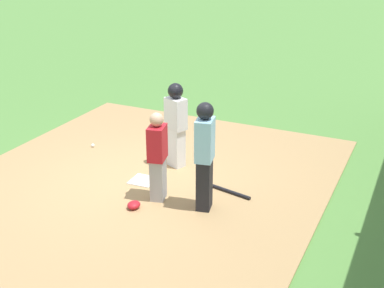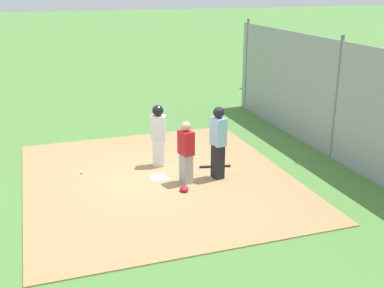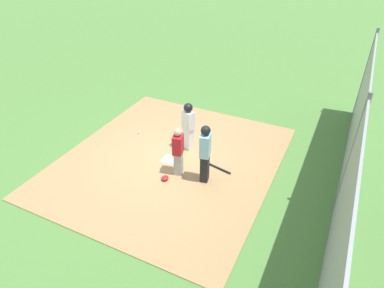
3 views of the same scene
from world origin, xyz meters
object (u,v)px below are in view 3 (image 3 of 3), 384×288
object	(u,v)px
catcher	(178,151)
catcher_mask	(165,178)
baseball_bat	(219,168)
runner	(188,124)
home_plate	(170,159)
baseball	(139,132)
umpire	(205,153)

from	to	relation	value
catcher	catcher_mask	bearing A→B (deg)	53.12
baseball_bat	runner	bearing A→B (deg)	-12.50
runner	baseball_bat	distance (m)	1.74
catcher	runner	distance (m)	1.36
home_plate	runner	bearing A→B (deg)	-15.69
baseball	catcher	bearing A→B (deg)	-120.66
umpire	runner	size ratio (longest dim) A/B	1.10
home_plate	baseball	bearing A→B (deg)	62.15
umpire	runner	distance (m)	1.72
home_plate	catcher_mask	distance (m)	0.99
runner	catcher_mask	distance (m)	1.99
home_plate	catcher_mask	world-z (taller)	catcher_mask
umpire	baseball_bat	world-z (taller)	umpire
catcher	baseball_bat	distance (m)	1.45
umpire	baseball	size ratio (longest dim) A/B	24.43
catcher_mask	umpire	bearing A→B (deg)	-63.97
home_plate	umpire	world-z (taller)	umpire
catcher	baseball	size ratio (longest dim) A/B	20.68
home_plate	baseball	world-z (taller)	baseball
home_plate	runner	xyz separation A→B (m)	(0.86, -0.24, 0.93)
catcher_mask	home_plate	bearing A→B (deg)	21.66
catcher	catcher_mask	size ratio (longest dim) A/B	6.38
catcher_mask	baseball	distance (m)	2.82
baseball	catcher_mask	bearing A→B (deg)	-131.04
baseball_bat	catcher_mask	size ratio (longest dim) A/B	3.43
catcher	baseball_bat	bearing A→B (deg)	-159.53
umpire	baseball	bearing A→B (deg)	-35.41
catcher	baseball_bat	world-z (taller)	catcher
umpire	catcher	bearing A→B (deg)	-10.02
runner	baseball_bat	xyz separation A→B (m)	(-0.62, -1.35, -0.91)
umpire	baseball_bat	xyz separation A→B (m)	(0.66, -0.19, -0.93)
runner	baseball	bearing A→B (deg)	-69.68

